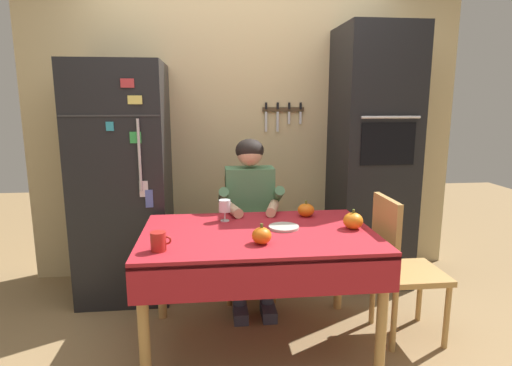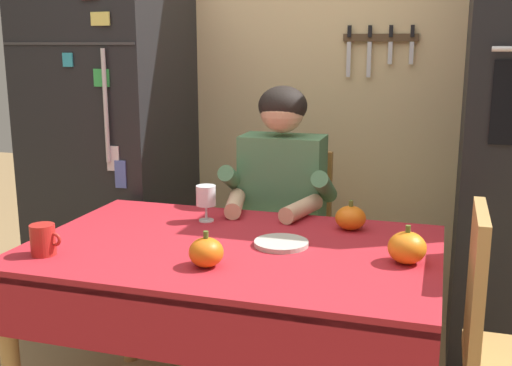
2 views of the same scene
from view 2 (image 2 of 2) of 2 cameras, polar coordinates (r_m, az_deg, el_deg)
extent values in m
cube|color=#D1B784|center=(3.24, 5.97, 10.53)|extent=(3.70, 0.10, 2.60)
cube|color=#4C3823|center=(3.13, 11.39, 12.99)|extent=(0.36, 0.02, 0.04)
cube|color=silver|center=(3.14, 8.52, 11.18)|extent=(0.02, 0.01, 0.17)
cube|color=black|center=(3.14, 8.60, 13.64)|extent=(0.02, 0.01, 0.06)
cube|color=silver|center=(3.13, 10.36, 11.11)|extent=(0.02, 0.01, 0.17)
cube|color=black|center=(3.13, 10.46, 13.58)|extent=(0.02, 0.01, 0.06)
cube|color=silver|center=(3.12, 12.25, 11.62)|extent=(0.02, 0.01, 0.11)
cube|color=black|center=(3.12, 12.33, 13.51)|extent=(0.02, 0.01, 0.06)
cube|color=silver|center=(3.11, 14.12, 11.53)|extent=(0.02, 0.01, 0.11)
cube|color=black|center=(3.11, 14.22, 13.42)|extent=(0.02, 0.01, 0.06)
cube|color=black|center=(3.27, -13.08, 3.23)|extent=(0.68, 0.68, 1.80)
cylinder|color=silver|center=(2.83, -13.67, 6.90)|extent=(0.02, 0.02, 0.50)
cube|color=#333335|center=(2.94, -17.00, 12.18)|extent=(0.67, 0.01, 0.01)
cube|color=teal|center=(2.93, -16.94, 10.80)|extent=(0.05, 0.01, 0.06)
cube|color=#E5D666|center=(2.84, -14.15, 14.45)|extent=(0.10, 0.02, 0.06)
cube|color=green|center=(2.85, -14.04, 9.38)|extent=(0.08, 0.01, 0.08)
cube|color=silver|center=(2.87, -13.02, 2.22)|extent=(0.06, 0.01, 0.11)
cube|color=#4C66B7|center=(2.87, -12.36, 0.79)|extent=(0.05, 0.01, 0.13)
cylinder|color=tan|center=(2.87, -11.81, -9.44)|extent=(0.06, 0.06, 0.70)
cylinder|color=tan|center=(2.55, 14.99, -12.51)|extent=(0.06, 0.06, 0.70)
cube|color=#A81E28|center=(2.16, -2.17, -6.19)|extent=(1.40, 0.90, 0.04)
cube|color=#A81E28|center=(1.81, -6.86, -13.49)|extent=(1.40, 0.01, 0.20)
cube|color=#9E6B33|center=(2.88, 2.59, -7.38)|extent=(0.40, 0.40, 0.04)
cube|color=#9E6B33|center=(2.97, 3.51, -1.55)|extent=(0.36, 0.04, 0.48)
cylinder|color=#9E6B33|center=(2.86, -1.71, -12.41)|extent=(0.04, 0.04, 0.41)
cylinder|color=#9E6B33|center=(3.15, 0.30, -9.91)|extent=(0.04, 0.04, 0.41)
cylinder|color=#9E6B33|center=(2.78, 5.14, -13.24)|extent=(0.04, 0.04, 0.41)
cylinder|color=#9E6B33|center=(3.08, 6.47, -10.56)|extent=(0.04, 0.04, 0.41)
cylinder|color=#38384C|center=(2.70, -1.31, -13.45)|extent=(0.09, 0.09, 0.38)
cylinder|color=#38384C|center=(2.65, 2.93, -13.99)|extent=(0.09, 0.09, 0.38)
cube|color=#38384C|center=(2.73, -0.08, -6.96)|extent=(0.12, 0.40, 0.11)
cube|color=#38384C|center=(2.69, 3.62, -7.32)|extent=(0.12, 0.40, 0.11)
cube|color=#4C7F56|center=(2.74, 2.46, -0.60)|extent=(0.36, 0.20, 0.48)
cylinder|color=#4C7F56|center=(2.72, -1.99, 0.18)|extent=(0.07, 0.26, 0.18)
cylinder|color=#4C7F56|center=(2.62, 6.32, -0.37)|extent=(0.07, 0.26, 0.18)
cylinder|color=#D8A884|center=(2.56, -1.94, -1.90)|extent=(0.13, 0.27, 0.07)
cylinder|color=#D8A884|center=(2.48, 4.19, -2.37)|extent=(0.13, 0.27, 0.07)
sphere|color=#D8A884|center=(2.66, 2.42, 6.67)|extent=(0.19, 0.19, 0.19)
ellipsoid|color=black|center=(2.67, 2.48, 7.12)|extent=(0.21, 0.21, 0.17)
cube|color=tan|center=(2.05, 19.59, -8.88)|extent=(0.04, 0.36, 0.48)
cylinder|color=#B2231E|center=(2.15, -19.02, -4.96)|extent=(0.08, 0.08, 0.10)
torus|color=#B2231E|center=(2.12, -18.05, -4.97)|extent=(0.05, 0.01, 0.05)
cylinder|color=white|center=(2.44, -4.59, -3.45)|extent=(0.06, 0.06, 0.01)
cylinder|color=white|center=(2.43, -4.60, -2.72)|extent=(0.01, 0.01, 0.06)
cylinder|color=white|center=(2.41, -4.63, -1.16)|extent=(0.08, 0.08, 0.08)
ellipsoid|color=orange|center=(2.34, 8.69, -3.19)|extent=(0.11, 0.11, 0.09)
cylinder|color=#4C6023|center=(2.32, 8.74, -1.87)|extent=(0.02, 0.02, 0.02)
ellipsoid|color=orange|center=(1.94, -4.61, -6.38)|extent=(0.11, 0.11, 0.09)
cylinder|color=#4C6023|center=(1.92, -4.64, -4.76)|extent=(0.02, 0.02, 0.02)
ellipsoid|color=orange|center=(2.02, 13.73, -5.80)|extent=(0.12, 0.12, 0.10)
cylinder|color=#4C6023|center=(2.00, 13.82, -4.12)|extent=(0.02, 0.02, 0.02)
cylinder|color=#B7B2A8|center=(2.14, 2.34, -5.57)|extent=(0.19, 0.19, 0.02)
camera|label=1|loc=(1.07, -100.85, 2.59)|focal=29.34mm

